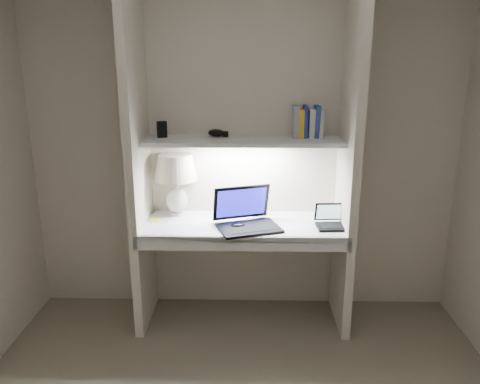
{
  "coord_description": "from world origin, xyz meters",
  "views": [
    {
      "loc": [
        0.05,
        -1.94,
        1.92
      ],
      "look_at": [
        -0.02,
        1.05,
        1.05
      ],
      "focal_mm": 35.0,
      "sensor_mm": 36.0,
      "label": 1
    }
  ],
  "objects_px": {
    "laptop_netbook": "(333,221)",
    "speaker": "(258,206)",
    "laptop_main": "(246,218)",
    "table_lamp": "(176,174)",
    "book_row": "(307,122)"
  },
  "relations": [
    {
      "from": "laptop_main",
      "to": "book_row",
      "type": "relative_size",
      "value": 2.23
    },
    {
      "from": "table_lamp",
      "to": "laptop_netbook",
      "type": "bearing_deg",
      "value": -11.12
    },
    {
      "from": "laptop_netbook",
      "to": "speaker",
      "type": "height_order",
      "value": "laptop_netbook"
    },
    {
      "from": "laptop_netbook",
      "to": "book_row",
      "type": "bearing_deg",
      "value": 124.04
    },
    {
      "from": "laptop_main",
      "to": "table_lamp",
      "type": "bearing_deg",
      "value": 136.13
    },
    {
      "from": "laptop_netbook",
      "to": "speaker",
      "type": "bearing_deg",
      "value": 153.59
    },
    {
      "from": "laptop_netbook",
      "to": "book_row",
      "type": "distance_m",
      "value": 0.73
    },
    {
      "from": "laptop_main",
      "to": "speaker",
      "type": "relative_size",
      "value": 3.59
    },
    {
      "from": "laptop_main",
      "to": "laptop_netbook",
      "type": "height_order",
      "value": "laptop_main"
    },
    {
      "from": "book_row",
      "to": "table_lamp",
      "type": "bearing_deg",
      "value": -179.19
    },
    {
      "from": "speaker",
      "to": "book_row",
      "type": "height_order",
      "value": "book_row"
    },
    {
      "from": "laptop_netbook",
      "to": "speaker",
      "type": "relative_size",
      "value": 1.78
    },
    {
      "from": "laptop_main",
      "to": "laptop_netbook",
      "type": "distance_m",
      "value": 0.61
    },
    {
      "from": "table_lamp",
      "to": "speaker",
      "type": "distance_m",
      "value": 0.66
    },
    {
      "from": "book_row",
      "to": "laptop_netbook",
      "type": "bearing_deg",
      "value": -52.77
    }
  ]
}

